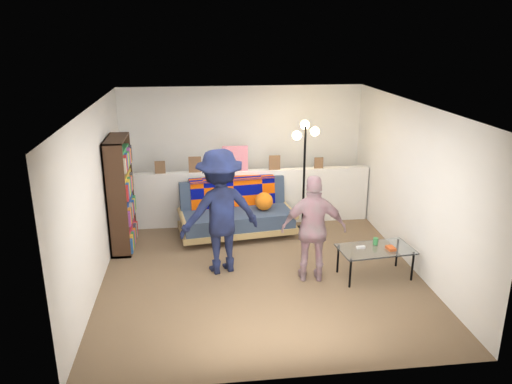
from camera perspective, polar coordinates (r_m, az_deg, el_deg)
ground at (r=7.51m, az=0.37°, el=-8.58°), size 5.00×5.00×0.00m
room_shell at (r=7.38m, az=-0.07°, el=4.76°), size 4.60×5.05×2.45m
half_wall_ledge at (r=8.97m, az=-1.08°, el=-0.58°), size 4.45×0.15×1.00m
ledge_decor at (r=8.74m, az=-2.57°, el=3.52°), size 2.97×0.02×0.45m
futon_sofa at (r=8.52m, az=-2.16°, el=-2.43°), size 2.04×1.16×0.83m
bookshelf at (r=8.16m, az=-15.20°, el=-0.65°), size 0.30×0.90×1.80m
coffee_table at (r=7.29m, az=13.55°, el=-6.48°), size 1.09×0.67×0.54m
floor_lamp at (r=8.50m, az=5.60°, el=4.33°), size 0.44×0.34×1.92m
person_left at (r=7.11m, az=-4.12°, el=-2.26°), size 1.31×0.97×1.81m
person_right at (r=6.92m, az=6.61°, el=-4.23°), size 0.94×0.49×1.52m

